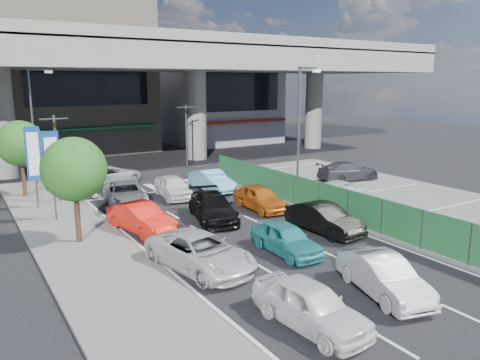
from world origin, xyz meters
TOP-DOWN VIEW (x-y plane):
  - ground at (0.00, 0.00)m, footprint 120.00×120.00m
  - parking_lot at (11.00, 2.00)m, footprint 12.00×28.00m
  - sidewalk_left at (-7.00, 4.00)m, footprint 4.00×30.00m
  - fence_run at (5.30, 1.00)m, footprint 0.16×22.00m
  - expressway at (0.00, 22.00)m, footprint 64.00×14.00m
  - building_center at (0.00, 32.97)m, footprint 14.00×10.90m
  - building_east at (16.00, 31.97)m, footprint 12.00×10.90m
  - traffic_light_left at (-6.20, 12.00)m, footprint 1.60×1.24m
  - traffic_light_right at (5.50, 19.00)m, footprint 1.60×1.24m
  - street_lamp_right at (7.17, 6.00)m, footprint 1.65×0.22m
  - street_lamp_left at (-6.33, 18.00)m, footprint 1.65×0.22m
  - signboard_near at (-7.20, 7.99)m, footprint 0.80×0.14m
  - signboard_far at (-7.60, 10.99)m, footprint 0.80×0.14m
  - tree_near at (-7.00, 4.00)m, footprint 2.80×2.80m
  - tree_far at (-7.80, 14.50)m, footprint 2.80×2.80m
  - van_white_back_left at (-2.94, -6.99)m, footprint 1.94×4.17m
  - hatch_white_back_mid at (0.54, -6.67)m, footprint 2.43×4.32m
  - sedan_white_mid_left at (-3.71, -1.42)m, footprint 3.20×5.31m
  - taxi_teal_mid at (0.14, -1.79)m, footprint 1.66×3.86m
  - hatch_black_mid_right at (3.36, -0.59)m, footprint 1.66×4.25m
  - taxi_orange_left at (-4.03, 4.17)m, footprint 2.37×4.41m
  - sedan_black_mid at (-0.15, 4.10)m, footprint 3.09×5.09m
  - taxi_orange_right at (3.10, 4.46)m, footprint 1.84×4.13m
  - wagon_silver_front_left at (-3.03, 9.51)m, footprint 3.00×5.03m
  - sedan_white_front_mid at (0.06, 9.58)m, footprint 2.10×4.22m
  - kei_truck_front_right at (2.95, 9.91)m, footprint 1.51×4.20m
  - crossing_wagon_silver at (-2.40, 15.24)m, footprint 5.59×4.09m
  - parked_sedan_white at (8.17, 3.34)m, footprint 4.05×2.01m
  - parked_sedan_dgrey at (12.85, 7.39)m, footprint 4.88×2.52m
  - traffic_cone at (6.78, 3.06)m, footprint 0.46×0.46m

SIDE VIEW (x-z plane):
  - ground at x=0.00m, z-range 0.00..0.00m
  - parking_lot at x=11.00m, z-range 0.00..0.06m
  - sidewalk_left at x=-7.00m, z-range 0.00..0.12m
  - traffic_cone at x=6.78m, z-range 0.06..0.79m
  - taxi_teal_mid at x=0.14m, z-range 0.00..1.30m
  - wagon_silver_front_left at x=-3.03m, z-range 0.00..1.31m
  - hatch_white_back_mid at x=0.54m, z-range 0.00..1.35m
  - van_white_back_left at x=-2.94m, z-range 0.00..1.38m
  - sedan_white_mid_left at x=-3.71m, z-range 0.00..1.38m
  - hatch_black_mid_right at x=3.36m, z-range 0.00..1.38m
  - taxi_orange_left at x=-4.03m, z-range 0.00..1.38m
  - sedan_black_mid at x=-0.15m, z-range 0.00..1.38m
  - taxi_orange_right at x=3.10m, z-range 0.00..1.38m
  - sedan_white_front_mid at x=0.06m, z-range 0.00..1.38m
  - kei_truck_front_right at x=2.95m, z-range 0.00..1.38m
  - crossing_wagon_silver at x=-2.40m, z-range 0.00..1.41m
  - parked_sedan_white at x=8.17m, z-range 0.06..1.39m
  - parked_sedan_dgrey at x=12.85m, z-range 0.06..1.41m
  - fence_run at x=5.30m, z-range 0.00..1.80m
  - signboard_near at x=-7.20m, z-range 0.71..5.41m
  - signboard_far at x=-7.60m, z-range 0.71..5.41m
  - tree_near at x=-7.00m, z-range 0.99..5.79m
  - tree_far at x=-7.80m, z-range 0.99..5.79m
  - traffic_light_left at x=-6.20m, z-range 1.34..6.54m
  - traffic_light_right at x=5.50m, z-range 1.34..6.54m
  - street_lamp_right at x=7.17m, z-range 0.77..8.77m
  - street_lamp_left at x=-6.33m, z-range 0.77..8.77m
  - building_east at x=16.00m, z-range -0.01..11.99m
  - building_center at x=0.00m, z-range -0.01..14.99m
  - expressway at x=0.00m, z-range 3.39..14.14m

